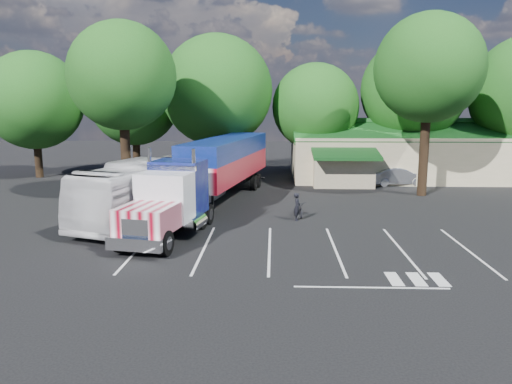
{
  "coord_description": "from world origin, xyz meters",
  "views": [
    {
      "loc": [
        0.2,
        -29.44,
        7.11
      ],
      "look_at": [
        -0.82,
        -1.51,
        2.0
      ],
      "focal_mm": 35.0,
      "sensor_mm": 36.0,
      "label": 1
    }
  ],
  "objects_px": {
    "woman": "(297,207)",
    "silver_sedan": "(398,176)",
    "tour_bus": "(156,188)",
    "semi_truck": "(215,168)",
    "bicycle": "(299,209)"
  },
  "relations": [
    {
      "from": "tour_bus",
      "to": "silver_sedan",
      "type": "xyz_separation_m",
      "value": [
        17.76,
        12.72,
        -1.07
      ]
    },
    {
      "from": "semi_truck",
      "to": "woman",
      "type": "xyz_separation_m",
      "value": [
        5.41,
        -3.96,
        -1.8
      ]
    },
    {
      "from": "woman",
      "to": "silver_sedan",
      "type": "height_order",
      "value": "woman"
    },
    {
      "from": "semi_truck",
      "to": "silver_sedan",
      "type": "height_order",
      "value": "semi_truck"
    },
    {
      "from": "semi_truck",
      "to": "bicycle",
      "type": "height_order",
      "value": "semi_truck"
    },
    {
      "from": "semi_truck",
      "to": "bicycle",
      "type": "xyz_separation_m",
      "value": [
        5.61,
        -2.96,
        -2.14
      ]
    },
    {
      "from": "woman",
      "to": "bicycle",
      "type": "xyz_separation_m",
      "value": [
        0.2,
        1.0,
        -0.34
      ]
    },
    {
      "from": "semi_truck",
      "to": "woman",
      "type": "height_order",
      "value": "semi_truck"
    },
    {
      "from": "tour_bus",
      "to": "woman",
      "type": "bearing_deg",
      "value": 16.96
    },
    {
      "from": "silver_sedan",
      "to": "woman",
      "type": "bearing_deg",
      "value": 135.09
    },
    {
      "from": "woman",
      "to": "tour_bus",
      "type": "bearing_deg",
      "value": 95.22
    },
    {
      "from": "bicycle",
      "to": "tour_bus",
      "type": "relative_size",
      "value": 0.14
    },
    {
      "from": "bicycle",
      "to": "silver_sedan",
      "type": "distance_m",
      "value": 15.06
    },
    {
      "from": "tour_bus",
      "to": "bicycle",
      "type": "bearing_deg",
      "value": 23.52
    },
    {
      "from": "woman",
      "to": "silver_sedan",
      "type": "bearing_deg",
      "value": -27.27
    }
  ]
}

